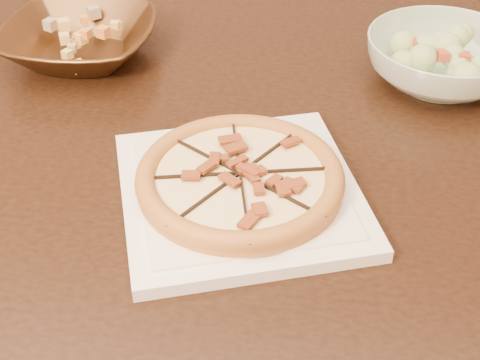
{
  "coord_description": "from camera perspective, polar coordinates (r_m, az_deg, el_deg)",
  "views": [
    {
      "loc": [
        0.3,
        -0.67,
        1.3
      ],
      "look_at": [
        0.2,
        -0.03,
        0.78
      ],
      "focal_mm": 50.0,
      "sensor_mm": 36.0,
      "label": 1
    }
  ],
  "objects": [
    {
      "name": "plate",
      "position": [
        0.84,
        -0.0,
        -1.03
      ],
      "size": [
        0.38,
        0.38,
        0.02
      ],
      "color": "white",
      "rests_on": "dining_table"
    },
    {
      "name": "salad",
      "position": [
        1.09,
        17.43,
        12.27
      ],
      "size": [
        0.12,
        0.12,
        0.04
      ],
      "color": "#C1D091",
      "rests_on": "salad_bowl"
    },
    {
      "name": "salad_bowl",
      "position": [
        1.12,
        16.9,
        9.74
      ],
      "size": [
        0.32,
        0.32,
        0.08
      ],
      "primitive_type": "imported",
      "rotation": [
        0.0,
        0.0,
        0.38
      ],
      "color": "silver",
      "rests_on": "dining_table"
    },
    {
      "name": "bronze_bowl",
      "position": [
        1.18,
        -13.48,
        11.48
      ],
      "size": [
        0.26,
        0.26,
        0.06
      ],
      "primitive_type": "imported",
      "rotation": [
        0.0,
        0.0,
        0.03
      ],
      "color": "brown",
      "rests_on": "dining_table"
    },
    {
      "name": "mixed_dish",
      "position": [
        1.16,
        -13.86,
        13.44
      ],
      "size": [
        0.12,
        0.11,
        0.03
      ],
      "color": "tan",
      "rests_on": "bronze_bowl"
    },
    {
      "name": "dining_table",
      "position": [
        1.05,
        -3.02,
        1.19
      ],
      "size": [
        1.58,
        1.05,
        0.75
      ],
      "color": "black",
      "rests_on": "floor"
    },
    {
      "name": "pizza",
      "position": [
        0.83,
        -0.0,
        0.21
      ],
      "size": [
        0.26,
        0.26,
        0.03
      ],
      "color": "#B5722D",
      "rests_on": "plate"
    }
  ]
}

